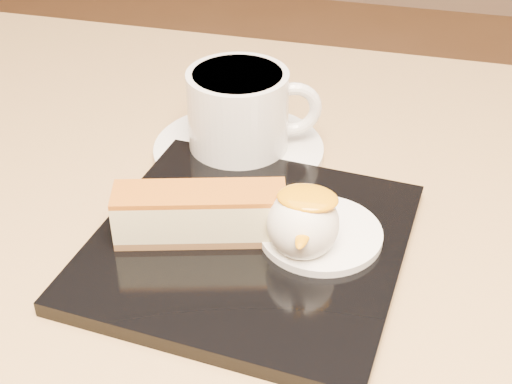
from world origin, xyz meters
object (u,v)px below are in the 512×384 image
(coffee_cup, at_px, (241,109))
(dessert_plate, at_px, (249,245))
(ice_cream_scoop, at_px, (303,224))
(saucer, at_px, (239,151))
(cheesecake, at_px, (200,214))

(coffee_cup, bearing_deg, dessert_plate, -90.38)
(ice_cream_scoop, height_order, coffee_cup, coffee_cup)
(dessert_plate, distance_m, saucer, 0.13)
(cheesecake, xyz_separation_m, coffee_cup, (-0.01, 0.13, 0.01))
(saucer, bearing_deg, dessert_plate, -71.02)
(cheesecake, bearing_deg, ice_cream_scoop, -16.06)
(coffee_cup, bearing_deg, ice_cream_scoop, -76.70)
(cheesecake, distance_m, coffee_cup, 0.13)
(cheesecake, relative_size, saucer, 0.85)
(cheesecake, bearing_deg, coffee_cup, 76.60)
(ice_cream_scoop, bearing_deg, cheesecake, 180.00)
(ice_cream_scoop, relative_size, saucer, 0.34)
(dessert_plate, bearing_deg, coffee_cup, 108.03)
(dessert_plate, relative_size, coffee_cup, 1.94)
(dessert_plate, distance_m, ice_cream_scoop, 0.05)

